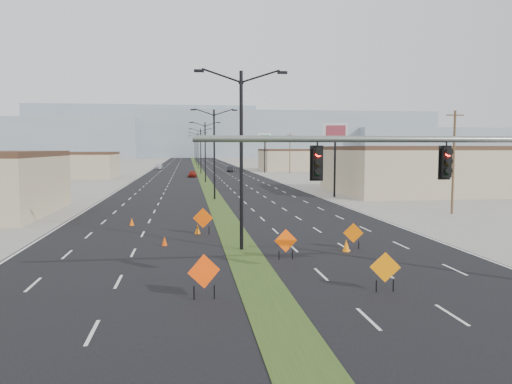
{
  "coord_description": "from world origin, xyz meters",
  "views": [
    {
      "loc": [
        -2.99,
        -15.69,
        5.78
      ],
      "look_at": [
        0.98,
        13.11,
        3.2
      ],
      "focal_mm": 35.0,
      "sensor_mm": 36.0,
      "label": 1
    }
  ],
  "objects": [
    {
      "name": "car_left",
      "position": [
        -2.0,
        83.39,
        0.64
      ],
      "size": [
        1.89,
        3.89,
        1.28
      ],
      "primitive_type": "imported",
      "rotation": [
        0.0,
        0.0,
        -0.1
      ],
      "color": "maroon",
      "rests_on": "ground"
    },
    {
      "name": "cone_2",
      "position": [
        5.74,
        10.76,
        0.34
      ],
      "size": [
        0.44,
        0.44,
        0.69
      ],
      "primitive_type": "cone",
      "rotation": [
        0.0,
        0.0,
        -0.08
      ],
      "color": "orange",
      "rests_on": "ground"
    },
    {
      "name": "streetlight_1",
      "position": [
        0.0,
        40.0,
        5.42
      ],
      "size": [
        5.15,
        0.24,
        10.02
      ],
      "color": "black",
      "rests_on": "ground"
    },
    {
      "name": "streetlight_5",
      "position": [
        0.0,
        152.0,
        5.42
      ],
      "size": [
        5.15,
        0.24,
        10.02
      ],
      "color": "black",
      "rests_on": "ground"
    },
    {
      "name": "ground",
      "position": [
        0.0,
        0.0,
        0.0
      ],
      "size": [
        600.0,
        600.0,
        0.0
      ],
      "primitive_type": "plane",
      "color": "gray",
      "rests_on": "ground"
    },
    {
      "name": "construction_sign_5",
      "position": [
        6.34,
        11.36,
        0.89
      ],
      "size": [
        1.12,
        0.29,
        1.51
      ],
      "rotation": [
        0.0,
        0.0,
        -0.22
      ],
      "color": "#D65F04",
      "rests_on": "ground"
    },
    {
      "name": "construction_sign_4",
      "position": [
        4.81,
        3.0,
        0.96
      ],
      "size": [
        1.21,
        0.28,
        1.63
      ],
      "rotation": [
        0.0,
        0.0,
        -0.2
      ],
      "color": "orange",
      "rests_on": "ground"
    },
    {
      "name": "signal_mast",
      "position": [
        8.56,
        2.0,
        4.79
      ],
      "size": [
        16.3,
        0.6,
        8.0
      ],
      "color": "slate",
      "rests_on": "ground"
    },
    {
      "name": "streetlight_4",
      "position": [
        0.0,
        124.0,
        5.42
      ],
      "size": [
        5.15,
        0.24,
        10.02
      ],
      "color": "black",
      "rests_on": "ground"
    },
    {
      "name": "streetlight_2",
      "position": [
        0.0,
        68.0,
        5.42
      ],
      "size": [
        5.15,
        0.24,
        10.02
      ],
      "color": "black",
      "rests_on": "ground"
    },
    {
      "name": "streetlight_6",
      "position": [
        0.0,
        180.0,
        5.42
      ],
      "size": [
        5.15,
        0.24,
        10.02
      ],
      "color": "black",
      "rests_on": "ground"
    },
    {
      "name": "building_se_far",
      "position": [
        38.0,
        110.0,
        2.5
      ],
      "size": [
        44.0,
        16.0,
        5.0
      ],
      "primitive_type": "cube",
      "color": "tan",
      "rests_on": "ground"
    },
    {
      "name": "car_far",
      "position": [
        -10.75,
        122.95,
        0.68
      ],
      "size": [
        2.32,
        4.82,
        1.35
      ],
      "primitive_type": "imported",
      "rotation": [
        0.0,
        0.0,
        -0.09
      ],
      "color": "#B9BEC4",
      "rests_on": "ground"
    },
    {
      "name": "car_mid",
      "position": [
        7.24,
        104.39,
        0.65
      ],
      "size": [
        1.78,
        4.09,
        1.31
      ],
      "primitive_type": "imported",
      "rotation": [
        0.0,
        0.0,
        -0.1
      ],
      "color": "black",
      "rests_on": "ground"
    },
    {
      "name": "cone_1",
      "position": [
        -2.36,
        17.68,
        0.34
      ],
      "size": [
        0.49,
        0.49,
        0.68
      ],
      "primitive_type": "cone",
      "rotation": [
        0.0,
        0.0,
        0.22
      ],
      "color": "#DC6A04",
      "rests_on": "ground"
    },
    {
      "name": "cone_0",
      "position": [
        -4.38,
        13.84,
        0.28
      ],
      "size": [
        0.42,
        0.42,
        0.57
      ],
      "primitive_type": "cone",
      "rotation": [
        0.0,
        0.0,
        -0.26
      ],
      "color": "#D54004",
      "rests_on": "ground"
    },
    {
      "name": "streetlight_3",
      "position": [
        0.0,
        96.0,
        5.42
      ],
      "size": [
        5.15,
        0.24,
        10.02
      ],
      "color": "black",
      "rests_on": "ground"
    },
    {
      "name": "cone_3",
      "position": [
        -7.14,
        21.95,
        0.3
      ],
      "size": [
        0.4,
        0.4,
        0.59
      ],
      "primitive_type": "cone",
      "rotation": [
        0.0,
        0.0,
        -0.14
      ],
      "color": "#F55805",
      "rests_on": "ground"
    },
    {
      "name": "streetlight_0",
      "position": [
        0.0,
        12.0,
        5.42
      ],
      "size": [
        5.15,
        0.24,
        10.02
      ],
      "color": "black",
      "rests_on": "ground"
    },
    {
      "name": "utility_pole_2",
      "position": [
        20.0,
        95.0,
        4.67
      ],
      "size": [
        1.6,
        0.2,
        9.0
      ],
      "color": "#4C3823",
      "rests_on": "ground"
    },
    {
      "name": "pole_sign_east_near",
      "position": [
        14.11,
        40.82,
        7.02
      ],
      "size": [
        2.79,
        1.25,
        8.67
      ],
      "rotation": [
        0.0,
        0.0,
        -0.33
      ],
      "color": "black",
      "rests_on": "ground"
    },
    {
      "name": "building_sw_far",
      "position": [
        -32.0,
        85.0,
        2.25
      ],
      "size": [
        30.0,
        14.0,
        4.5
      ],
      "primitive_type": "cube",
      "color": "tan",
      "rests_on": "ground"
    },
    {
      "name": "construction_sign_2",
      "position": [
        -2.0,
        17.37,
        1.06
      ],
      "size": [
        1.34,
        0.25,
        1.79
      ],
      "rotation": [
        0.0,
        0.0,
        -0.16
      ],
      "color": "#DC4904",
      "rests_on": "ground"
    },
    {
      "name": "construction_sign_3",
      "position": [
        2.0,
        9.23,
        0.95
      ],
      "size": [
        1.21,
        0.15,
        1.61
      ],
      "rotation": [
        0.0,
        0.0,
        0.09
      ],
      "color": "#FF5405",
      "rests_on": "ground"
    },
    {
      "name": "mesa_center",
      "position": [
        40.0,
        300.0,
        14.0
      ],
      "size": [
        220.0,
        50.0,
        28.0
      ],
      "primitive_type": "cube",
      "color": "gray",
      "rests_on": "ground"
    },
    {
      "name": "mesa_backdrop",
      "position": [
        -30.0,
        320.0,
        16.0
      ],
      "size": [
        140.0,
        50.0,
        32.0
      ],
      "primitive_type": "cube",
      "color": "gray",
      "rests_on": "ground"
    },
    {
      "name": "building_se_near",
      "position": [
        34.0,
        45.0,
        2.75
      ],
      "size": [
        36.0,
        18.0,
        5.5
      ],
      "primitive_type": "cube",
      "color": "tan",
      "rests_on": "ground"
    },
    {
      "name": "median_strip",
      "position": [
        0.0,
        100.0,
        0.0
      ],
      "size": [
        2.0,
        400.0,
        0.04
      ],
      "primitive_type": "cube",
      "color": "#263F16",
      "rests_on": "ground"
    },
    {
      "name": "mesa_east",
      "position": [
        180.0,
        290.0,
        9.0
      ],
      "size": [
        160.0,
        50.0,
        18.0
      ],
      "primitive_type": "cube",
      "color": "gray",
      "rests_on": "ground"
    },
    {
      "name": "utility_pole_0",
      "position": [
        20.0,
        25.0,
        4.67
      ],
      "size": [
        1.6,
        0.2,
        9.0
      ],
      "color": "#4C3823",
      "rests_on": "ground"
    },
    {
      "name": "utility_pole_1",
      "position": [
        20.0,
        60.0,
        4.67
      ],
      "size": [
        1.6,
        0.2,
        9.0
      ],
      "color": "#4C3823",
      "rests_on": "ground"
    },
    {
      "name": "construction_sign_1",
      "position": [
        -2.41,
        3.0,
        1.04
      ],
      "size": [
        1.25,
        0.5,
        1.76
      ],
      "rotation": [
        0.0,
        0.0,
        0.36
      ],
      "color": "#FF4105",
      "rests_on": "ground"
    },
    {
      "name": "road_surface",
      "position": [
        0.0,
        100.0,
        0.0
      ],
      "size": [
        25.0,
        400.0,
        0.02
      ],
      "primitive_type": "cube",
      "color": "black",
      "rests_on": "ground"
    },
    {
      "name": "pole_sign_east_far",
      "position": [
        14.9,
        99.27,
        7.43
      ],
      "size": [
        3.0,
        0.78,
        9.13
      ],
      "rotation": [
        0.0,
        0.0,
        0.14
      ],
      "color": "black",
      "rests_on": "ground"
    },
    {
      "name": "utility_pole_3",
      "position": [
        20.0,
        130.0,
        4.67
      ],
      "size": [
        1.6,
        0.2,
        9.0
      ],
      "color": "#4C3823",
      "rests_on": "ground"
    }
  ]
}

